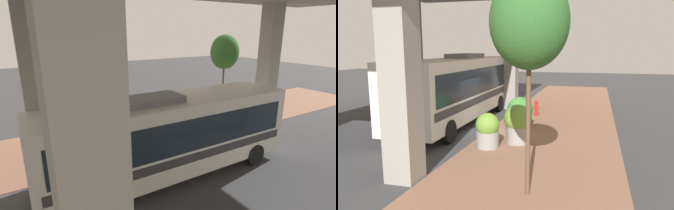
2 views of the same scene
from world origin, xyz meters
TOP-DOWN VIEW (x-y plane):
  - ground_plane at (0.00, 0.00)m, footprint 80.00×80.00m
  - sidewalk_strip at (-3.00, 0.00)m, footprint 6.00×40.00m
  - bus at (2.12, -1.52)m, footprint 2.70×10.89m
  - fire_hydrant at (-1.64, -4.16)m, footprint 0.41×0.20m
  - planter_front at (-0.86, 2.46)m, footprint 0.96×0.96m
  - planter_middle at (-1.34, -1.16)m, footprint 1.30×1.30m
  - planter_back at (-1.87, 1.53)m, footprint 1.17×1.17m
  - street_tree_near at (-3.28, 6.26)m, footprint 2.02×2.02m

SIDE VIEW (x-z plane):
  - ground_plane at x=0.00m, z-range 0.00..0.00m
  - sidewalk_strip at x=-3.00m, z-range 0.00..0.02m
  - fire_hydrant at x=-1.64m, z-range 0.01..0.94m
  - planter_front at x=-0.86m, z-range 0.00..1.42m
  - planter_middle at x=-1.34m, z-range -0.01..1.56m
  - planter_back at x=-1.87m, z-range 0.03..1.67m
  - bus at x=2.12m, z-range 0.15..3.80m
  - street_tree_near at x=-3.28m, z-range 1.68..7.49m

